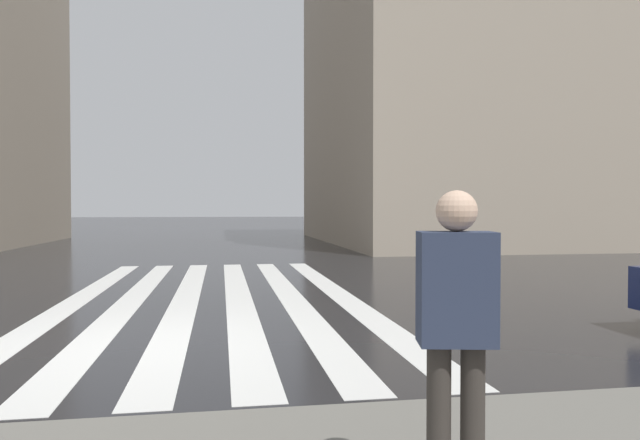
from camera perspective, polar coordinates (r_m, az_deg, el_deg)
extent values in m
plane|color=black|center=(7.89, -17.37, -11.60)|extent=(220.00, 220.00, 0.00)
cube|color=silver|center=(11.98, 1.75, -7.15)|extent=(13.00, 0.50, 0.01)
cube|color=silver|center=(11.83, -3.04, -7.26)|extent=(13.00, 0.50, 0.01)
cube|color=silver|center=(11.76, -7.93, -7.32)|extent=(13.00, 0.50, 0.01)
cube|color=silver|center=(11.77, -12.84, -7.33)|extent=(13.00, 0.50, 0.01)
cube|color=silver|center=(11.87, -17.71, -7.28)|extent=(13.00, 0.50, 0.01)
cube|color=silver|center=(12.05, -22.46, -7.19)|extent=(13.00, 0.50, 0.01)
cube|color=tan|center=(35.21, 24.12, 11.24)|extent=(17.46, 27.77, 15.91)
cube|color=#2D3851|center=(3.22, 13.09, -6.45)|extent=(0.31, 0.44, 0.60)
sphere|color=beige|center=(3.19, 13.13, 0.86)|extent=(0.22, 0.22, 0.22)
cylinder|color=#38332D|center=(3.41, 14.60, -18.66)|extent=(0.13, 0.13, 0.86)
cylinder|color=#38332D|center=(3.38, 11.45, -18.85)|extent=(0.13, 0.13, 0.86)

